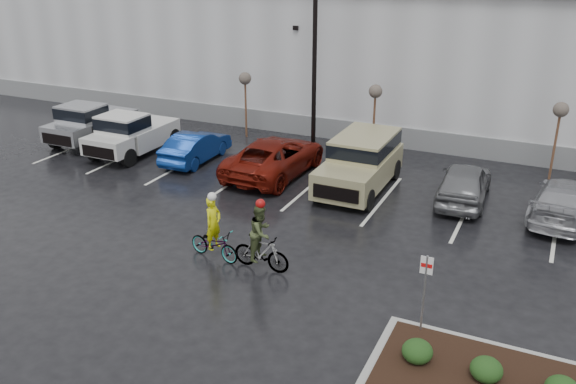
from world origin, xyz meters
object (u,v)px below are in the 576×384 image
at_px(car_blue, 196,147).
at_px(pickup_white, 137,131).
at_px(car_far_silver, 565,200).
at_px(car_grey, 464,182).
at_px(lamppost, 315,25).
at_px(sapling_west, 245,82).
at_px(pickup_silver, 96,121).
at_px(car_red, 275,157).
at_px(sapling_east, 560,114).
at_px(suv_tan, 359,164).
at_px(cyclist_olive, 261,244).
at_px(cyclist_hivis, 214,238).
at_px(sapling_mid, 375,95).
at_px(fire_lane_sign, 425,286).

bearing_deg(car_blue, pickup_white, -0.76).
bearing_deg(car_far_silver, car_grey, 4.63).
bearing_deg(lamppost, car_blue, -143.42).
relative_size(sapling_west, pickup_white, 0.62).
height_order(pickup_silver, car_blue, pickup_silver).
bearing_deg(pickup_white, car_red, 0.04).
height_order(sapling_east, pickup_silver, sapling_east).
distance_m(suv_tan, cyclist_olive, 7.21).
relative_size(car_blue, car_red, 0.72).
relative_size(pickup_white, cyclist_olive, 2.33).
bearing_deg(cyclist_hivis, car_red, 20.99).
distance_m(sapling_mid, fire_lane_sign, 13.92).
xyz_separation_m(sapling_east, cyclist_hivis, (-8.83, -11.50, -2.05)).
distance_m(sapling_west, fire_lane_sign, 17.46).
distance_m(car_blue, car_grey, 11.45).
xyz_separation_m(lamppost, car_grey, (7.21, -2.77, -4.95)).
bearing_deg(cyclist_olive, car_blue, 44.71).
bearing_deg(suv_tan, sapling_east, 32.83).
xyz_separation_m(sapling_east, pickup_silver, (-20.27, -3.59, -1.75)).
distance_m(fire_lane_sign, cyclist_hivis, 6.79).
bearing_deg(suv_tan, pickup_white, 179.34).
relative_size(sapling_east, suv_tan, 0.63).
relative_size(car_blue, cyclist_olive, 1.80).
bearing_deg(car_red, car_blue, 1.02).
xyz_separation_m(fire_lane_sign, cyclist_hivis, (-6.63, 1.30, -0.73)).
bearing_deg(lamppost, cyclist_hivis, -83.63).
relative_size(sapling_west, car_far_silver, 0.68).
bearing_deg(sapling_east, car_red, -158.00).
bearing_deg(cyclist_olive, sapling_west, 31.57).
bearing_deg(car_far_silver, cyclist_hivis, 45.19).
distance_m(car_grey, cyclist_hivis, 9.80).
relative_size(sapling_west, car_grey, 0.75).
height_order(suv_tan, cyclist_olive, cyclist_olive).
bearing_deg(pickup_silver, car_far_silver, -0.78).
xyz_separation_m(sapling_mid, pickup_white, (-9.88, -4.19, -1.75)).
xyz_separation_m(sapling_west, sapling_east, (14.00, 0.00, 0.00)).
bearing_deg(pickup_silver, fire_lane_sign, -27.01).
xyz_separation_m(sapling_mid, suv_tan, (0.81, -4.32, -1.70)).
xyz_separation_m(lamppost, suv_tan, (3.31, -3.32, -4.66)).
height_order(fire_lane_sign, suv_tan, fire_lane_sign).
bearing_deg(car_grey, suv_tan, 5.26).
height_order(fire_lane_sign, cyclist_olive, cyclist_olive).
height_order(lamppost, pickup_silver, lamppost).
relative_size(lamppost, fire_lane_sign, 4.19).
distance_m(lamppost, pickup_silver, 11.59).
relative_size(sapling_mid, cyclist_olive, 1.44).
distance_m(sapling_mid, sapling_east, 7.50).
bearing_deg(car_far_silver, suv_tan, 9.77).
bearing_deg(cyclist_hivis, fire_lane_sign, -92.01).
height_order(fire_lane_sign, car_red, fire_lane_sign).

